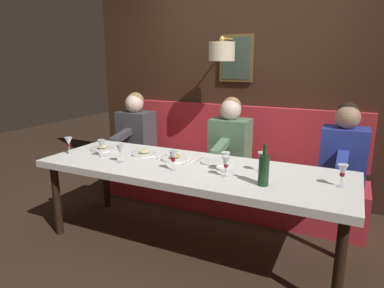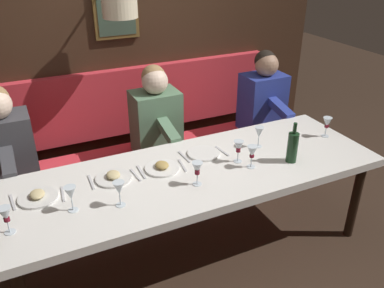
{
  "view_description": "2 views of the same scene",
  "coord_description": "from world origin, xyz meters",
  "px_view_note": "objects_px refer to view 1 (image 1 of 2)",
  "views": [
    {
      "loc": [
        -2.46,
        -1.2,
        1.6
      ],
      "look_at": [
        0.05,
        0.01,
        0.92
      ],
      "focal_mm": 31.78,
      "sensor_mm": 36.0,
      "label": 1
    },
    {
      "loc": [
        -2.13,
        1.04,
        2.17
      ],
      "look_at": [
        0.05,
        0.01,
        0.92
      ],
      "focal_mm": 37.44,
      "sensor_mm": 36.0,
      "label": 2
    }
  ],
  "objects_px": {
    "wine_glass_1": "(226,162)",
    "wine_glass_2": "(225,158)",
    "diner_near": "(230,137)",
    "dining_table": "(190,173)",
    "wine_glass_0": "(101,145)",
    "wine_glass_6": "(262,158)",
    "wine_glass_3": "(343,171)",
    "wine_glass_5": "(120,150)",
    "wine_bottle": "(264,170)",
    "wine_glass_7": "(69,142)",
    "wine_glass_4": "(173,157)",
    "diner_middle": "(136,128)",
    "diner_nearest": "(344,149)"
  },
  "relations": [
    {
      "from": "wine_glass_1",
      "to": "wine_glass_2",
      "type": "height_order",
      "value": "same"
    },
    {
      "from": "diner_near",
      "to": "wine_glass_1",
      "type": "relative_size",
      "value": 4.82
    },
    {
      "from": "dining_table",
      "to": "wine_glass_0",
      "type": "height_order",
      "value": "wine_glass_0"
    },
    {
      "from": "wine_glass_1",
      "to": "wine_glass_2",
      "type": "distance_m",
      "value": 0.12
    },
    {
      "from": "diner_near",
      "to": "wine_glass_2",
      "type": "xyz_separation_m",
      "value": [
        -0.9,
        -0.28,
        0.04
      ]
    },
    {
      "from": "wine_glass_6",
      "to": "wine_glass_3",
      "type": "bearing_deg",
      "value": -97.8
    },
    {
      "from": "wine_glass_5",
      "to": "wine_bottle",
      "type": "xyz_separation_m",
      "value": [
        -0.01,
        -1.26,
        -0.0
      ]
    },
    {
      "from": "wine_glass_7",
      "to": "wine_bottle",
      "type": "height_order",
      "value": "wine_bottle"
    },
    {
      "from": "dining_table",
      "to": "wine_glass_0",
      "type": "xyz_separation_m",
      "value": [
        -0.1,
        0.86,
        0.18
      ]
    },
    {
      "from": "diner_near",
      "to": "wine_glass_1",
      "type": "distance_m",
      "value": 1.06
    },
    {
      "from": "diner_near",
      "to": "wine_glass_5",
      "type": "xyz_separation_m",
      "value": [
        -1.06,
        0.63,
        0.04
      ]
    },
    {
      "from": "wine_glass_3",
      "to": "wine_glass_7",
      "type": "distance_m",
      "value": 2.38
    },
    {
      "from": "wine_glass_1",
      "to": "wine_glass_7",
      "type": "height_order",
      "value": "same"
    },
    {
      "from": "wine_glass_6",
      "to": "wine_glass_7",
      "type": "xyz_separation_m",
      "value": [
        -0.27,
        1.79,
        -0.0
      ]
    },
    {
      "from": "wine_glass_5",
      "to": "wine_glass_4",
      "type": "bearing_deg",
      "value": -88.97
    },
    {
      "from": "dining_table",
      "to": "wine_glass_5",
      "type": "bearing_deg",
      "value": 106.53
    },
    {
      "from": "wine_glass_3",
      "to": "wine_glass_7",
      "type": "relative_size",
      "value": 1.0
    },
    {
      "from": "wine_glass_0",
      "to": "wine_glass_6",
      "type": "distance_m",
      "value": 1.45
    },
    {
      "from": "diner_middle",
      "to": "diner_nearest",
      "type": "bearing_deg",
      "value": -90.0
    },
    {
      "from": "wine_glass_3",
      "to": "wine_glass_5",
      "type": "bearing_deg",
      "value": 96.56
    },
    {
      "from": "diner_near",
      "to": "wine_glass_7",
      "type": "relative_size",
      "value": 4.82
    },
    {
      "from": "dining_table",
      "to": "wine_glass_5",
      "type": "distance_m",
      "value": 0.64
    },
    {
      "from": "wine_glass_2",
      "to": "wine_glass_4",
      "type": "bearing_deg",
      "value": 110.11
    },
    {
      "from": "wine_glass_1",
      "to": "wine_glass_3",
      "type": "xyz_separation_m",
      "value": [
        0.16,
        -0.81,
        -0.0
      ]
    },
    {
      "from": "diner_near",
      "to": "diner_middle",
      "type": "bearing_deg",
      "value": 90.0
    },
    {
      "from": "diner_nearest",
      "to": "wine_glass_7",
      "type": "distance_m",
      "value": 2.58
    },
    {
      "from": "diner_nearest",
      "to": "wine_glass_5",
      "type": "relative_size",
      "value": 4.82
    },
    {
      "from": "wine_glass_4",
      "to": "wine_glass_7",
      "type": "height_order",
      "value": "same"
    },
    {
      "from": "diner_nearest",
      "to": "wine_glass_7",
      "type": "xyz_separation_m",
      "value": [
        -1.04,
        2.36,
        0.04
      ]
    },
    {
      "from": "wine_glass_3",
      "to": "wine_glass_7",
      "type": "bearing_deg",
      "value": 94.48
    },
    {
      "from": "diner_near",
      "to": "wine_glass_6",
      "type": "height_order",
      "value": "diner_near"
    },
    {
      "from": "diner_nearest",
      "to": "wine_glass_0",
      "type": "bearing_deg",
      "value": 116.17
    },
    {
      "from": "wine_glass_4",
      "to": "wine_glass_0",
      "type": "bearing_deg",
      "value": 85.54
    },
    {
      "from": "diner_near",
      "to": "wine_bottle",
      "type": "height_order",
      "value": "diner_near"
    },
    {
      "from": "wine_glass_5",
      "to": "wine_glass_7",
      "type": "relative_size",
      "value": 1.0
    },
    {
      "from": "wine_glass_3",
      "to": "wine_glass_4",
      "type": "xyz_separation_m",
      "value": [
        -0.19,
        1.24,
        -0.0
      ]
    },
    {
      "from": "dining_table",
      "to": "diner_nearest",
      "type": "bearing_deg",
      "value": -52.56
    },
    {
      "from": "diner_nearest",
      "to": "wine_glass_6",
      "type": "xyz_separation_m",
      "value": [
        -0.77,
        0.57,
        0.04
      ]
    },
    {
      "from": "diner_near",
      "to": "wine_glass_1",
      "type": "xyz_separation_m",
      "value": [
        -1.01,
        -0.32,
        0.04
      ]
    },
    {
      "from": "wine_bottle",
      "to": "wine_glass_5",
      "type": "bearing_deg",
      "value": 89.7
    },
    {
      "from": "diner_nearest",
      "to": "wine_glass_1",
      "type": "bearing_deg",
      "value": 142.06
    },
    {
      "from": "dining_table",
      "to": "wine_glass_0",
      "type": "bearing_deg",
      "value": 96.96
    },
    {
      "from": "diner_near",
      "to": "wine_bottle",
      "type": "xyz_separation_m",
      "value": [
        -1.06,
        -0.63,
        0.04
      ]
    },
    {
      "from": "diner_near",
      "to": "wine_glass_3",
      "type": "bearing_deg",
      "value": -127.08
    },
    {
      "from": "wine_glass_4",
      "to": "wine_glass_7",
      "type": "xyz_separation_m",
      "value": [
        0.01,
        1.13,
        0.0
      ]
    },
    {
      "from": "diner_nearest",
      "to": "wine_glass_7",
      "type": "height_order",
      "value": "diner_nearest"
    },
    {
      "from": "diner_near",
      "to": "diner_middle",
      "type": "distance_m",
      "value": 1.21
    },
    {
      "from": "wine_glass_2",
      "to": "wine_glass_7",
      "type": "relative_size",
      "value": 1.0
    },
    {
      "from": "diner_middle",
      "to": "wine_glass_2",
      "type": "distance_m",
      "value": 1.74
    },
    {
      "from": "diner_middle",
      "to": "wine_glass_2",
      "type": "relative_size",
      "value": 4.82
    }
  ]
}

